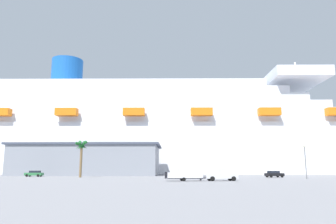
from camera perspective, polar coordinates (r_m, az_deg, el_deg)
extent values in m
plane|color=gray|center=(102.23, 4.46, -11.21)|extent=(600.00, 600.00, 0.00)
cube|color=white|center=(137.97, -5.27, -6.84)|extent=(218.81, 52.61, 19.49)
cube|color=white|center=(139.04, -5.20, -2.23)|extent=(192.66, 47.80, 2.91)
cube|color=white|center=(139.95, -6.95, -1.05)|extent=(181.36, 46.43, 2.91)
cube|color=white|center=(141.05, -8.67, 0.12)|extent=(171.01, 45.01, 2.91)
cube|color=white|center=(142.34, -10.36, 1.27)|extent=(162.83, 44.21, 2.91)
cube|color=white|center=(143.80, -12.02, 2.39)|extent=(156.61, 43.39, 2.91)
cube|color=white|center=(145.44, -13.65, 3.49)|extent=(147.64, 42.37, 2.91)
cube|color=white|center=(150.91, 20.40, 4.70)|extent=(24.50, 42.77, 4.00)
cylinder|color=#1959B2|center=(150.46, -17.55, 6.40)|extent=(14.45, 14.45, 13.20)
cylinder|color=silver|center=(153.46, 21.84, 6.11)|extent=(0.80, 0.80, 12.00)
cube|color=orange|center=(125.56, -17.63, -0.02)|extent=(8.20, 3.75, 2.80)
cube|color=orange|center=(120.14, -6.09, 0.00)|extent=(8.20, 3.75, 2.80)
cube|color=orange|center=(119.91, 6.00, 0.02)|extent=(8.20, 3.75, 2.80)
cube|color=orange|center=(124.91, 17.62, 0.03)|extent=(8.20, 3.75, 2.80)
cube|color=gray|center=(106.87, -13.91, -8.46)|extent=(45.57, 24.99, 9.09)
cube|color=#3F4759|center=(107.09, -13.80, -5.87)|extent=(47.39, 25.99, 0.60)
cube|color=silver|center=(57.55, 9.40, -11.18)|extent=(5.73, 2.39, 0.90)
cube|color=silver|center=(57.84, 10.35, -10.25)|extent=(2.14, 1.98, 0.90)
cube|color=#26333F|center=(58.05, 10.99, -10.32)|extent=(0.22, 1.68, 0.63)
cylinder|color=black|center=(59.11, 10.99, -11.53)|extent=(0.82, 0.34, 0.80)
cylinder|color=black|center=(57.21, 11.63, -11.57)|extent=(0.82, 0.34, 0.80)
cylinder|color=black|center=(58.04, 7.40, -11.66)|extent=(0.82, 0.34, 0.80)
cylinder|color=black|center=(56.11, 7.93, -11.71)|extent=(0.82, 0.34, 0.80)
cube|color=#595960|center=(56.05, 2.95, -11.72)|extent=(6.72, 2.36, 0.16)
cube|color=#595960|center=(56.88, 6.91, -11.64)|extent=(2.17, 0.27, 0.10)
cylinder|color=black|center=(57.04, 2.46, -11.85)|extent=(0.65, 0.26, 0.64)
cylinder|color=black|center=(54.96, 2.84, -11.91)|extent=(0.65, 0.26, 0.64)
cube|color=white|center=(56.03, 2.95, -11.18)|extent=(6.14, 2.53, 0.90)
cone|color=white|center=(56.75, 6.40, -11.12)|extent=(1.33, 1.98, 1.90)
cube|color=silver|center=(55.92, 2.33, -10.37)|extent=(0.87, 1.05, 0.70)
cube|color=black|center=(55.54, -0.37, -11.20)|extent=(0.39, 0.52, 1.10)
cylinder|color=brown|center=(81.61, -15.27, -8.54)|extent=(0.60, 0.60, 7.55)
cone|color=#195923|center=(81.70, -14.87, -5.83)|extent=(0.73, 2.74, 2.52)
cone|color=#195923|center=(82.10, -14.98, -5.85)|extent=(3.04, 1.90, 1.95)
cone|color=#195923|center=(82.16, -15.23, -5.84)|extent=(2.99, 2.07, 1.94)
cone|color=#195923|center=(81.79, -15.43, -5.81)|extent=(1.22, 2.96, 2.30)
cone|color=#195923|center=(81.46, -15.31, -5.80)|extent=(3.00, 1.87, 2.08)
cone|color=#195923|center=(81.39, -15.10, -5.81)|extent=(2.77, 1.60, 2.56)
sphere|color=#195923|center=(81.77, -15.15, -5.89)|extent=(1.10, 1.10, 1.10)
cylinder|color=slate|center=(71.98, 23.33, -8.35)|extent=(0.20, 0.20, 6.47)
sphere|color=#F9F2CC|center=(72.12, 23.14, -5.59)|extent=(0.56, 0.56, 0.56)
cube|color=#2D723F|center=(93.10, -22.78, -10.17)|extent=(4.62, 2.22, 0.70)
cube|color=#1E232D|center=(93.01, -22.63, -9.79)|extent=(2.63, 1.89, 0.55)
cylinder|color=black|center=(92.82, -23.89, -10.31)|extent=(0.67, 0.27, 0.66)
cylinder|color=black|center=(94.57, -23.41, -10.33)|extent=(0.67, 0.27, 0.66)
cylinder|color=black|center=(91.66, -22.17, -10.44)|extent=(0.67, 0.27, 0.66)
cylinder|color=black|center=(93.43, -21.72, -10.45)|extent=(0.67, 0.27, 0.66)
cube|color=black|center=(82.76, 18.44, -10.54)|extent=(4.62, 2.59, 0.70)
cube|color=#1E232D|center=(82.64, 18.29, -10.12)|extent=(2.70, 2.07, 0.55)
cylinder|color=black|center=(84.32, 18.96, -10.73)|extent=(0.69, 0.33, 0.66)
cylinder|color=black|center=(82.76, 19.66, -10.72)|extent=(0.69, 0.33, 0.66)
cylinder|color=black|center=(82.82, 17.25, -10.85)|extent=(0.69, 0.33, 0.66)
cylinder|color=black|center=(81.23, 17.93, -10.84)|extent=(0.69, 0.33, 0.66)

